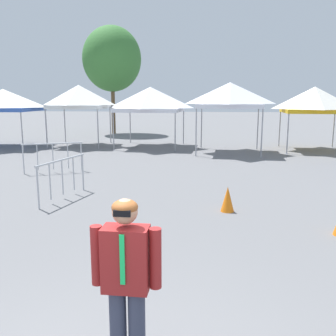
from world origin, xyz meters
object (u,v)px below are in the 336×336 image
Objects in this scene: canopy_tent_behind_left at (79,97)px; canopy_tent_behind_center at (230,95)px; person_foreground at (126,278)px; traffic_cone_near_barrier at (228,199)px; canopy_tent_far_right at (314,100)px; tree_behind_tents_left at (112,59)px; canopy_tent_far_left at (4,100)px; crowd_barrier_near_person at (53,152)px; canopy_tent_left_of_center at (150,99)px; crowd_barrier_mid_lot at (62,171)px.

canopy_tent_behind_left is 8.36m from canopy_tent_behind_center.
person_foreground is 5.65m from traffic_cone_near_barrier.
canopy_tent_behind_center is 4.45m from canopy_tent_far_right.
tree_behind_tents_left reaches higher than canopy_tent_behind_center.
traffic_cone_near_barrier is (11.49, -10.77, -2.24)m from canopy_tent_far_left.
canopy_tent_behind_left is 0.43× the size of tree_behind_tents_left.
crowd_barrier_near_person is at bearing -138.85° from canopy_tent_behind_center.
person_foreground reaches higher than traffic_cone_near_barrier.
canopy_tent_far_right is 5.35× the size of traffic_cone_near_barrier.
canopy_tent_far_right is at bearing 15.74° from canopy_tent_behind_center.
person_foreground is at bearing -75.56° from tree_behind_tents_left.
canopy_tent_left_of_center is (4.02, -0.12, -0.14)m from canopy_tent_behind_left.
tree_behind_tents_left reaches higher than crowd_barrier_near_person.
canopy_tent_behind_left is 1.63× the size of crowd_barrier_mid_lot.
canopy_tent_left_of_center reaches higher than person_foreground.
crowd_barrier_near_person is at bearing -108.02° from canopy_tent_left_of_center.
canopy_tent_far_left is 1.07× the size of canopy_tent_behind_center.
canopy_tent_behind_center is 15.48m from person_foreground.
canopy_tent_left_of_center reaches higher than traffic_cone_near_barrier.
person_foreground is 2.97× the size of traffic_cone_near_barrier.
canopy_tent_far_left is 8.85m from crowd_barrier_near_person.
person_foreground is (10.27, -16.24, -1.50)m from canopy_tent_far_left.
crowd_barrier_near_person is at bearing -78.16° from canopy_tent_behind_left.
person_foreground reaches higher than crowd_barrier_near_person.
traffic_cone_near_barrier is at bearing -72.81° from canopy_tent_left_of_center.
canopy_tent_far_right is at bearing -32.52° from tree_behind_tents_left.
canopy_tent_left_of_center is at bearing -61.87° from tree_behind_tents_left.
crowd_barrier_mid_lot is at bearing 171.02° from traffic_cone_near_barrier.
canopy_tent_behind_center is 0.43× the size of tree_behind_tents_left.
tree_behind_tents_left is 20.97m from traffic_cone_near_barrier.
canopy_tent_far_right is 13.00m from crowd_barrier_near_person.
person_foreground is at bearing -63.47° from crowd_barrier_mid_lot.
canopy_tent_far_right is at bearing -2.93° from canopy_tent_behind_left.
canopy_tent_behind_left reaches higher than canopy_tent_far_right.
tree_behind_tents_left is at bearing 147.48° from canopy_tent_far_right.
canopy_tent_far_right is 1.80× the size of person_foreground.
canopy_tent_behind_center is at bearing 83.30° from person_foreground.
canopy_tent_far_right reaches higher than canopy_tent_far_left.
canopy_tent_left_of_center is 1.06× the size of canopy_tent_behind_center.
tree_behind_tents_left reaches higher than traffic_cone_near_barrier.
canopy_tent_behind_center is at bearing -48.37° from tree_behind_tents_left.
canopy_tent_far_right is at bearing 66.26° from traffic_cone_near_barrier.
canopy_tent_far_right is (8.41, -0.52, -0.02)m from canopy_tent_left_of_center.
canopy_tent_behind_left is at bearing -90.66° from tree_behind_tents_left.
canopy_tent_left_of_center is at bearing 71.98° from crowd_barrier_near_person.
traffic_cone_near_barrier is at bearing 77.33° from person_foreground.
canopy_tent_far_left is 1.01× the size of canopy_tent_left_of_center.
crowd_barrier_mid_lot is 3.44× the size of traffic_cone_near_barrier.
canopy_tent_behind_center reaches higher than person_foreground.
person_foreground is at bearing -69.63° from canopy_tent_behind_left.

